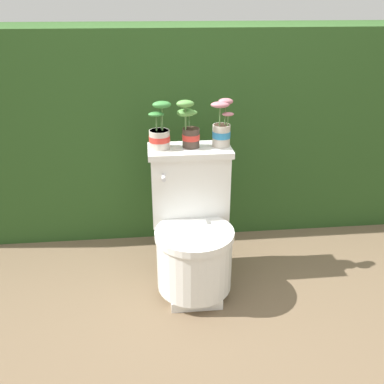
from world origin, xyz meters
TOP-DOWN VIEW (x-y plane):
  - ground_plane at (0.00, 0.00)m, footprint 12.00×12.00m
  - hedge_backdrop at (0.00, 0.97)m, footprint 3.40×0.68m
  - toilet at (-0.09, 0.12)m, footprint 0.42×0.53m
  - potted_plant_left at (-0.23, 0.27)m, footprint 0.11×0.10m
  - potted_plant_midleft at (-0.09, 0.27)m, footprint 0.12×0.11m
  - potted_plant_middle at (0.07, 0.27)m, footprint 0.11×0.09m

SIDE VIEW (x-z plane):
  - ground_plane at x=0.00m, z-range 0.00..0.00m
  - toilet at x=-0.09m, z-range -0.03..0.68m
  - hedge_backdrop at x=0.00m, z-range 0.00..1.25m
  - potted_plant_left at x=-0.23m, z-range 0.68..0.92m
  - potted_plant_middle at x=0.07m, z-range 0.69..0.93m
  - potted_plant_midleft at x=-0.09m, z-range 0.69..0.94m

